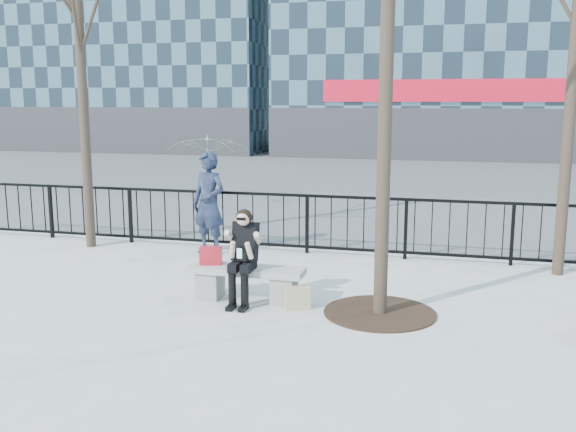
# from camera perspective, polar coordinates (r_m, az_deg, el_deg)

# --- Properties ---
(ground) EXTENTS (120.00, 120.00, 0.00)m
(ground) POSITION_cam_1_polar(r_m,az_deg,el_deg) (9.23, -3.68, -7.49)
(ground) COLOR #A2A29D
(ground) RESTS_ON ground
(street_surface) EXTENTS (60.00, 23.00, 0.01)m
(street_surface) POSITION_cam_1_polar(r_m,az_deg,el_deg) (23.67, 7.66, 3.43)
(street_surface) COLOR #474747
(street_surface) RESTS_ON ground
(railing) EXTENTS (14.00, 0.06, 1.10)m
(railing) POSITION_cam_1_polar(r_m,az_deg,el_deg) (11.89, 0.77, -0.65)
(railing) COLOR black
(railing) RESTS_ON ground
(tree_grate) EXTENTS (1.50, 1.50, 0.02)m
(tree_grate) POSITION_cam_1_polar(r_m,az_deg,el_deg) (8.75, 8.16, -8.51)
(tree_grate) COLOR black
(tree_grate) RESTS_ON ground
(bench_main) EXTENTS (1.65, 0.46, 0.49)m
(bench_main) POSITION_cam_1_polar(r_m,az_deg,el_deg) (9.14, -3.70, -5.70)
(bench_main) COLOR slate
(bench_main) RESTS_ON ground
(seated_woman) EXTENTS (0.50, 0.64, 1.34)m
(seated_woman) POSITION_cam_1_polar(r_m,az_deg,el_deg) (8.90, -4.05, -3.69)
(seated_woman) COLOR black
(seated_woman) RESTS_ON ground
(handbag) EXTENTS (0.34, 0.21, 0.26)m
(handbag) POSITION_cam_1_polar(r_m,az_deg,el_deg) (9.26, -6.88, -3.52)
(handbag) COLOR #B21522
(handbag) RESTS_ON bench_main
(shopping_bag) EXTENTS (0.36, 0.25, 0.32)m
(shopping_bag) POSITION_cam_1_polar(r_m,az_deg,el_deg) (8.78, 0.85, -7.31)
(shopping_bag) COLOR beige
(shopping_bag) RESTS_ON ground
(standing_man) EXTENTS (0.79, 0.64, 1.88)m
(standing_man) POSITION_cam_1_polar(r_m,az_deg,el_deg) (11.84, -7.05, 1.13)
(standing_man) COLOR black
(standing_man) RESTS_ON ground
(vendor_umbrella) EXTENTS (2.42, 2.45, 1.94)m
(vendor_umbrella) POSITION_cam_1_polar(r_m,az_deg,el_deg) (16.59, -7.21, 3.87)
(vendor_umbrella) COLOR yellow
(vendor_umbrella) RESTS_ON ground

